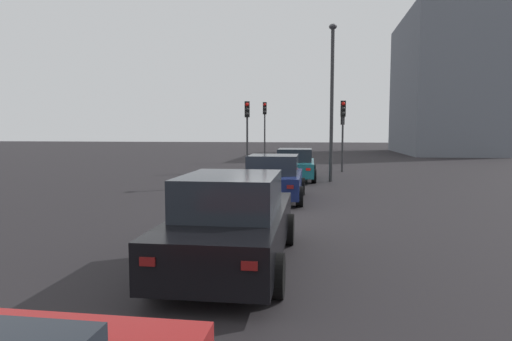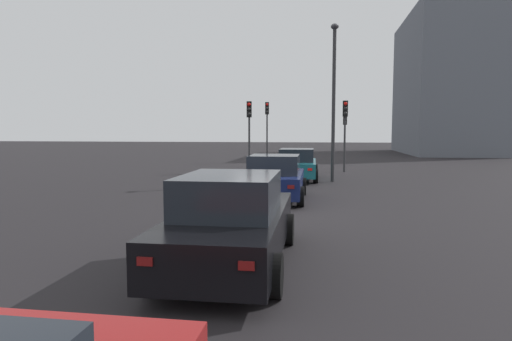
{
  "view_description": "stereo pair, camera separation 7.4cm",
  "coord_description": "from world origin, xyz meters",
  "px_view_note": "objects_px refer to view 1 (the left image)",
  "views": [
    {
      "loc": [
        -12.93,
        -1.41,
        2.34
      ],
      "look_at": [
        -3.32,
        -0.0,
        1.46
      ],
      "focal_mm": 30.5,
      "sensor_mm": 36.0,
      "label": 1
    },
    {
      "loc": [
        -12.92,
        -1.48,
        2.34
      ],
      "look_at": [
        -3.32,
        -0.0,
        1.46
      ],
      "focal_mm": 30.5,
      "sensor_mm": 36.0,
      "label": 2
    }
  ],
  "objects_px": {
    "car_navy_second": "(274,178)",
    "traffic_light_near_left": "(343,127)",
    "street_lamp_kerbside": "(332,90)",
    "car_teal_lead": "(295,165)",
    "traffic_light_far_right": "(343,121)",
    "car_black_third": "(233,222)",
    "traffic_light_near_right": "(265,119)",
    "traffic_light_far_left": "(247,121)"
  },
  "relations": [
    {
      "from": "street_lamp_kerbside",
      "to": "car_black_third",
      "type": "bearing_deg",
      "value": 171.29
    },
    {
      "from": "traffic_light_far_right",
      "to": "car_teal_lead",
      "type": "bearing_deg",
      "value": -31.93
    },
    {
      "from": "car_teal_lead",
      "to": "car_navy_second",
      "type": "distance_m",
      "value": 6.42
    },
    {
      "from": "car_teal_lead",
      "to": "traffic_light_near_right",
      "type": "bearing_deg",
      "value": 13.18
    },
    {
      "from": "car_black_third",
      "to": "traffic_light_near_left",
      "type": "bearing_deg",
      "value": -7.83
    },
    {
      "from": "traffic_light_near_right",
      "to": "traffic_light_far_left",
      "type": "bearing_deg",
      "value": -5.76
    },
    {
      "from": "car_navy_second",
      "to": "traffic_light_near_right",
      "type": "bearing_deg",
      "value": 7.28
    },
    {
      "from": "traffic_light_near_left",
      "to": "street_lamp_kerbside",
      "type": "xyz_separation_m",
      "value": [
        -12.06,
        1.11,
        1.55
      ]
    },
    {
      "from": "car_black_third",
      "to": "car_teal_lead",
      "type": "bearing_deg",
      "value": -2.07
    },
    {
      "from": "traffic_light_far_right",
      "to": "traffic_light_near_left",
      "type": "bearing_deg",
      "value": 175.07
    },
    {
      "from": "car_navy_second",
      "to": "traffic_light_near_left",
      "type": "relative_size",
      "value": 1.1
    },
    {
      "from": "car_black_third",
      "to": "street_lamp_kerbside",
      "type": "xyz_separation_m",
      "value": [
        13.08,
        -2.0,
        3.46
      ]
    },
    {
      "from": "car_black_third",
      "to": "traffic_light_far_left",
      "type": "distance_m",
      "value": 17.58
    },
    {
      "from": "traffic_light_near_left",
      "to": "traffic_light_far_right",
      "type": "relative_size",
      "value": 0.91
    },
    {
      "from": "car_navy_second",
      "to": "street_lamp_kerbside",
      "type": "bearing_deg",
      "value": -20.48
    },
    {
      "from": "car_navy_second",
      "to": "car_black_third",
      "type": "distance_m",
      "value": 7.3
    },
    {
      "from": "car_black_third",
      "to": "traffic_light_far_right",
      "type": "xyz_separation_m",
      "value": [
        18.02,
        -2.77,
        2.15
      ]
    },
    {
      "from": "car_navy_second",
      "to": "traffic_light_far_right",
      "type": "distance_m",
      "value": 11.3
    },
    {
      "from": "car_black_third",
      "to": "traffic_light_near_right",
      "type": "distance_m",
      "value": 25.36
    },
    {
      "from": "car_teal_lead",
      "to": "car_black_third",
      "type": "relative_size",
      "value": 0.96
    },
    {
      "from": "street_lamp_kerbside",
      "to": "car_teal_lead",
      "type": "bearing_deg",
      "value": 69.6
    },
    {
      "from": "traffic_light_far_right",
      "to": "street_lamp_kerbside",
      "type": "height_order",
      "value": "street_lamp_kerbside"
    },
    {
      "from": "car_teal_lead",
      "to": "street_lamp_kerbside",
      "type": "height_order",
      "value": "street_lamp_kerbside"
    },
    {
      "from": "car_navy_second",
      "to": "street_lamp_kerbside",
      "type": "relative_size",
      "value": 0.57
    },
    {
      "from": "traffic_light_near_right",
      "to": "traffic_light_far_left",
      "type": "height_order",
      "value": "traffic_light_near_right"
    },
    {
      "from": "car_navy_second",
      "to": "traffic_light_near_right",
      "type": "xyz_separation_m",
      "value": [
        17.81,
        2.56,
        2.47
      ]
    },
    {
      "from": "traffic_light_near_right",
      "to": "traffic_light_far_left",
      "type": "xyz_separation_m",
      "value": [
        -7.86,
        0.02,
        -0.32
      ]
    },
    {
      "from": "car_teal_lead",
      "to": "traffic_light_far_right",
      "type": "height_order",
      "value": "traffic_light_far_right"
    },
    {
      "from": "car_teal_lead",
      "to": "car_navy_second",
      "type": "relative_size",
      "value": 1.12
    },
    {
      "from": "traffic_light_far_right",
      "to": "car_black_third",
      "type": "bearing_deg",
      "value": -10.93
    },
    {
      "from": "traffic_light_near_right",
      "to": "car_navy_second",
      "type": "bearing_deg",
      "value": 2.54
    },
    {
      "from": "car_navy_second",
      "to": "traffic_light_near_right",
      "type": "height_order",
      "value": "traffic_light_near_right"
    },
    {
      "from": "traffic_light_far_left",
      "to": "traffic_light_far_right",
      "type": "xyz_separation_m",
      "value": [
        0.77,
        -5.4,
        0.02
      ]
    },
    {
      "from": "car_black_third",
      "to": "traffic_light_near_right",
      "type": "relative_size",
      "value": 1.06
    },
    {
      "from": "traffic_light_far_right",
      "to": "traffic_light_far_left",
      "type": "bearing_deg",
      "value": -84.06
    },
    {
      "from": "traffic_light_far_right",
      "to": "street_lamp_kerbside",
      "type": "distance_m",
      "value": 5.16
    },
    {
      "from": "car_teal_lead",
      "to": "traffic_light_far_left",
      "type": "relative_size",
      "value": 1.14
    },
    {
      "from": "car_black_third",
      "to": "traffic_light_near_right",
      "type": "xyz_separation_m",
      "value": [
        25.11,
        2.61,
        2.44
      ]
    },
    {
      "from": "traffic_light_far_left",
      "to": "traffic_light_far_right",
      "type": "height_order",
      "value": "traffic_light_far_right"
    },
    {
      "from": "traffic_light_near_right",
      "to": "street_lamp_kerbside",
      "type": "bearing_deg",
      "value": 15.36
    },
    {
      "from": "street_lamp_kerbside",
      "to": "car_navy_second",
      "type": "bearing_deg",
      "value": 160.41
    },
    {
      "from": "traffic_light_near_right",
      "to": "street_lamp_kerbside",
      "type": "height_order",
      "value": "street_lamp_kerbside"
    }
  ]
}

